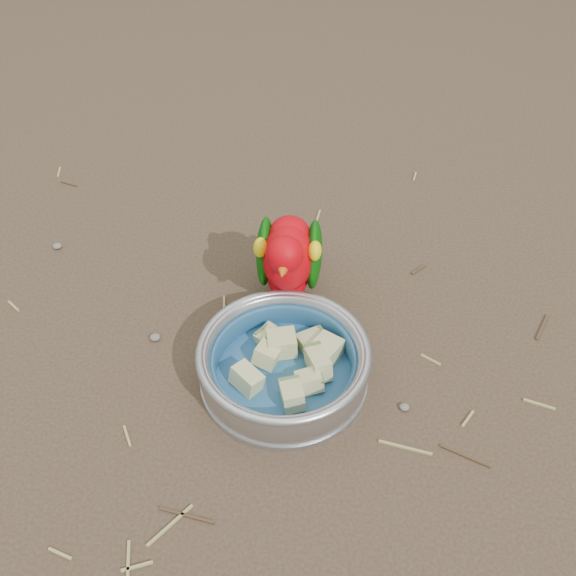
# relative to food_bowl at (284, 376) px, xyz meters

# --- Properties ---
(ground) EXTENTS (60.00, 60.00, 0.00)m
(ground) POSITION_rel_food_bowl_xyz_m (-0.09, 0.06, -0.01)
(ground) COLOR #463527
(food_bowl) EXTENTS (0.21, 0.21, 0.02)m
(food_bowl) POSITION_rel_food_bowl_xyz_m (0.00, 0.00, 0.00)
(food_bowl) COLOR #B2B2BA
(food_bowl) RESTS_ON ground
(bowl_wall) EXTENTS (0.21, 0.21, 0.04)m
(bowl_wall) POSITION_rel_food_bowl_xyz_m (0.00, 0.00, 0.03)
(bowl_wall) COLOR #B2B2BA
(bowl_wall) RESTS_ON food_bowl
(fruit_wedges) EXTENTS (0.13, 0.13, 0.03)m
(fruit_wedges) POSITION_rel_food_bowl_xyz_m (0.00, 0.00, 0.02)
(fruit_wedges) COLOR #CFCA87
(fruit_wedges) RESTS_ON food_bowl
(lory_parrot) EXTENTS (0.09, 0.19, 0.15)m
(lory_parrot) POSITION_rel_food_bowl_xyz_m (-0.01, 0.14, 0.07)
(lory_parrot) COLOR #C3020B
(lory_parrot) RESTS_ON ground
(ground_debris) EXTENTS (0.90, 0.80, 0.01)m
(ground_debris) POSITION_rel_food_bowl_xyz_m (-0.10, 0.06, -0.01)
(ground_debris) COLOR tan
(ground_debris) RESTS_ON ground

